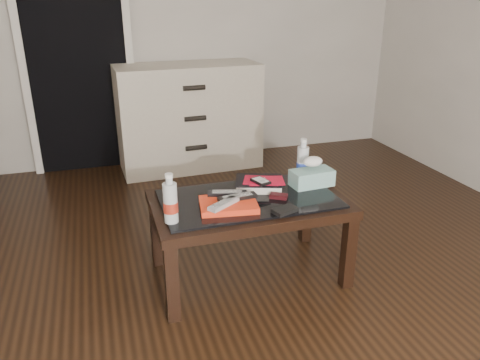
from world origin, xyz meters
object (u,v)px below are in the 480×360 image
Objects in this scene: water_bottle_right at (303,159)px; tissue_box at (312,178)px; dresser at (189,117)px; coffee_table at (249,209)px; textbook at (259,184)px; water_bottle_left at (170,198)px.

water_bottle_right is 0.13m from tissue_box.
dresser reaches higher than water_bottle_right.
tissue_box is (0.38, 0.06, 0.11)m from coffee_table.
dresser is at bearing 110.74° from textbook.
tissue_box is (0.01, -0.11, -0.07)m from water_bottle_right.
coffee_table is at bearing 19.32° from water_bottle_left.
water_bottle_left is at bearing -169.90° from tissue_box.
dresser is 1.71m from textbook.
water_bottle_left reaches higher than textbook.
water_bottle_left and water_bottle_right have the same top height.
coffee_table is 4.20× the size of water_bottle_right.
water_bottle_right is at bearing 23.66° from coffee_table.
textbook is at bearing -91.04° from dresser.
water_bottle_right is (0.28, 0.05, 0.10)m from textbook.
water_bottle_right is at bearing 21.38° from water_bottle_left.
textbook is 1.05× the size of water_bottle_right.
coffee_table is 0.49m from water_bottle_left.
tissue_box is (0.29, -0.05, 0.02)m from textbook.
dresser is 5.30× the size of tissue_box.
dresser is at bearing 100.78° from water_bottle_right.
water_bottle_left is (-0.43, -0.15, 0.18)m from coffee_table.
tissue_box reaches higher than textbook.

